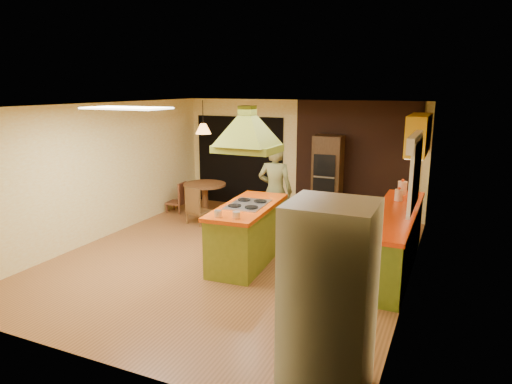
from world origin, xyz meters
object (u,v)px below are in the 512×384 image
at_px(refrigerator, 329,302).
at_px(canister_large, 402,188).
at_px(man, 275,191).
at_px(dining_table, 205,193).
at_px(kitchen_island, 248,233).
at_px(wall_oven, 328,177).

bearing_deg(refrigerator, canister_large, 88.44).
relative_size(man, dining_table, 1.92).
bearing_deg(man, refrigerator, 112.03).
distance_m(kitchen_island, wall_oven, 3.10).
relative_size(kitchen_island, wall_oven, 1.10).
bearing_deg(man, kitchen_island, 86.41).
bearing_deg(man, canister_large, -170.75).
bearing_deg(kitchen_island, canister_large, 37.79).
distance_m(man, dining_table, 2.22).
bearing_deg(kitchen_island, dining_table, 129.83).
xyz_separation_m(dining_table, canister_large, (4.19, -0.27, 0.55)).
height_order(man, wall_oven, same).
relative_size(refrigerator, dining_table, 1.97).
relative_size(dining_table, canister_large, 3.98).
bearing_deg(refrigerator, dining_table, 129.88).
xyz_separation_m(wall_oven, dining_table, (-2.53, -0.88, -0.40)).
xyz_separation_m(kitchen_island, canister_large, (2.13, 1.89, 0.55)).
relative_size(wall_oven, canister_large, 7.63).
bearing_deg(refrigerator, wall_oven, 104.98).
bearing_deg(refrigerator, man, 117.35).
xyz_separation_m(kitchen_island, man, (-0.05, 1.30, 0.41)).
height_order(kitchen_island, canister_large, canister_large).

